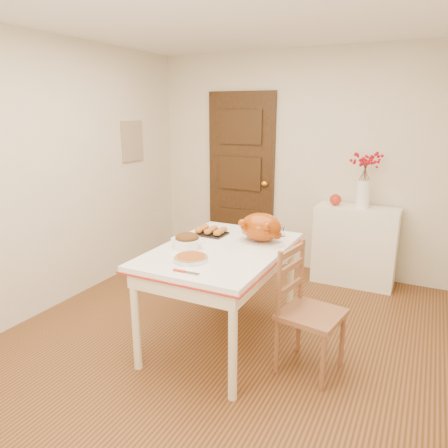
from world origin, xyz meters
The scene contains 19 objects.
floor centered at (0.00, 0.00, 0.00)m, with size 3.50×4.00×0.00m, color #45290D.
ceiling centered at (0.00, 0.00, 2.50)m, with size 3.50×4.00×0.00m, color white.
wall_back centered at (0.00, 2.00, 1.25)m, with size 3.50×0.00×2.50m, color beige.
wall_left centered at (-1.75, 0.00, 1.25)m, with size 0.00×4.00×2.50m, color beige.
door_back centered at (-0.70, 1.97, 1.03)m, with size 0.85×0.06×2.06m, color #3A2211.
photo_board centered at (-1.73, 1.20, 1.50)m, with size 0.03×0.35×0.45m, color #BFB38B.
sideboard centered at (0.74, 1.78, 0.42)m, with size 0.85×0.38×0.85m, color white.
kitchen_table centered at (0.00, 0.03, 0.41)m, with size 0.93×1.36×0.81m, color white, non-canonical shape.
chair_oak centered at (0.75, -0.02, 0.46)m, with size 0.41×0.41×0.93m, color brown, non-canonical shape.
berry_vase centered at (0.78, 1.78, 1.15)m, with size 0.31×0.31×0.60m, color white, non-canonical shape.
apple centered at (0.50, 1.78, 0.91)m, with size 0.12×0.12×0.12m, color #A92519.
turkey_platter centered at (0.23, 0.27, 0.94)m, with size 0.39×0.31×0.25m, color #A34205, non-canonical shape.
pumpkin_pie centered at (-0.06, -0.32, 0.84)m, with size 0.24×0.24×0.05m, color #974315.
stuffing_dish centered at (-0.24, -0.07, 0.87)m, with size 0.27×0.22×0.11m, color #3E240F, non-canonical shape.
rolls_tray centered at (-0.24, 0.31, 0.85)m, with size 0.25×0.20×0.07m, color #A55C1D, non-canonical shape.
pie_server centered at (0.03, -0.53, 0.82)m, with size 0.19×0.06×0.01m, color silver, non-canonical shape.
carving_knife centered at (-0.16, -0.16, 0.82)m, with size 0.27×0.07×0.01m, color silver, non-canonical shape.
drinking_glass centered at (0.07, 0.55, 0.87)m, with size 0.06×0.06×0.11m, color white.
shaker_pair centered at (0.30, 0.54, 0.86)m, with size 0.10×0.04×0.10m, color white, non-canonical shape.
Camera 1 is at (1.39, -2.71, 1.84)m, focal length 33.58 mm.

